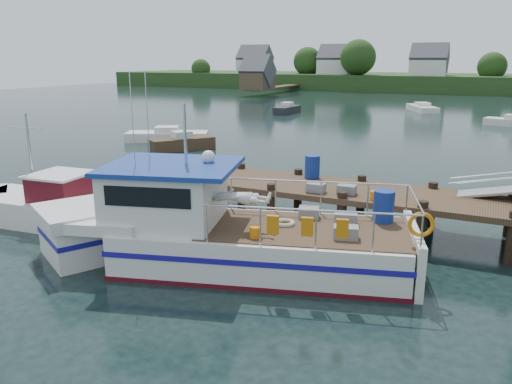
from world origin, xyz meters
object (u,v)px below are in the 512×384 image
at_px(dock, 500,178).
at_px(lobster_boat, 215,232).
at_px(moored_a, 167,136).
at_px(moored_rowboat, 182,143).
at_px(moored_d, 422,108).
at_px(work_boat, 45,206).
at_px(moored_e, 287,109).

bearing_deg(dock, lobster_boat, -145.74).
relative_size(lobster_boat, moored_a, 1.87).
distance_m(moored_rowboat, moored_d, 34.04).
xyz_separation_m(dock, moored_rowboat, (-18.54, 10.49, -1.79)).
relative_size(lobster_boat, moored_d, 1.84).
distance_m(work_boat, moored_e, 38.87).
relative_size(moored_a, moored_d, 0.98).
bearing_deg(dock, moored_e, 121.19).
relative_size(dock, moored_a, 2.76).
relative_size(dock, lobster_boat, 1.47).
xyz_separation_m(work_boat, moored_d, (6.92, 46.99, -0.26)).
relative_size(dock, moored_e, 3.80).
distance_m(lobster_boat, moored_d, 47.69).
distance_m(lobster_boat, work_boat, 7.51).
height_order(dock, moored_d, dock).
relative_size(work_boat, moored_d, 1.23).
bearing_deg(lobster_boat, moored_d, 74.86).
xyz_separation_m(moored_d, moored_e, (-12.94, -8.59, 0.07)).
height_order(moored_rowboat, moored_a, moored_rowboat).
xyz_separation_m(moored_rowboat, moored_d, (10.79, 32.29, -0.08)).
bearing_deg(moored_rowboat, lobster_boat, -77.90).
relative_size(work_boat, moored_e, 1.72).
distance_m(moored_a, moored_d, 32.83).
bearing_deg(moored_a, moored_d, 59.48).
bearing_deg(moored_e, moored_d, 25.69).
xyz_separation_m(moored_a, moored_e, (0.74, 21.25, 0.05)).
xyz_separation_m(work_boat, moored_a, (-6.75, 17.15, -0.23)).
xyz_separation_m(lobster_boat, moored_a, (-14.22, 17.84, -0.60)).
bearing_deg(moored_rowboat, moored_a, 115.47).
distance_m(work_boat, moored_d, 47.50).
xyz_separation_m(lobster_boat, moored_rowboat, (-11.33, 15.40, -0.54)).
relative_size(lobster_boat, moored_e, 2.58).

